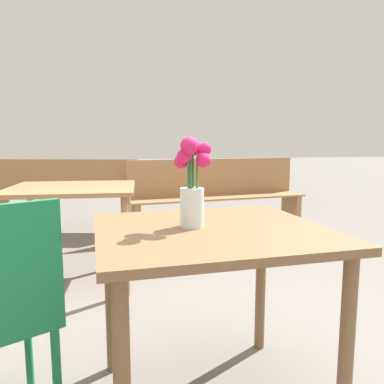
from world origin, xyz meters
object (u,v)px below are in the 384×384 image
at_px(flower_vase, 192,187).
at_px(table_back, 73,201).
at_px(bench_far, 65,193).
at_px(bench_near, 216,193).
at_px(table_front, 211,255).

relative_size(flower_vase, table_back, 0.37).
bearing_deg(bench_far, bench_near, -13.45).
bearing_deg(flower_vase, table_back, 113.16).
relative_size(table_front, bench_near, 0.46).
distance_m(table_front, bench_far, 3.18).
distance_m(flower_vase, bench_near, 2.74).
bearing_deg(table_back, table_front, -64.94).
bearing_deg(table_front, flower_vase, 160.26).
height_order(table_front, bench_near, bench_near).
bearing_deg(table_back, bench_far, 100.25).
height_order(bench_near, table_back, bench_near).
bearing_deg(bench_near, flower_vase, -106.22).
distance_m(table_front, flower_vase, 0.27).
bearing_deg(bench_near, bench_far, 166.55).
relative_size(table_front, table_back, 0.98).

